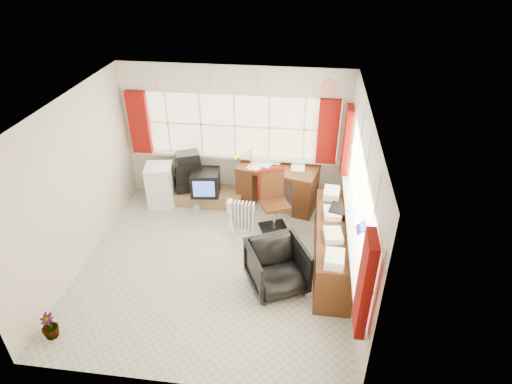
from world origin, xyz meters
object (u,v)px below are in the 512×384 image
tv_bench (205,196)px  desk (278,184)px  office_chair (277,267)px  radiator (243,220)px  mini_fridge (161,185)px  desk_lamp (251,155)px  credenza (332,246)px  crt_tv (205,182)px  task_chair (273,198)px

tv_bench → desk: bearing=3.4°
office_chair → radiator: (-0.67, 1.19, -0.11)m
desk → office_chair: 2.12m
tv_bench → mini_fridge: mini_fridge is taller
office_chair → desk_lamp: bearing=81.9°
credenza → mini_fridge: 3.35m
desk → desk_lamp: bearing=-159.0°
tv_bench → crt_tv: bearing=-64.0°
mini_fridge → credenza: bearing=-24.0°
radiator → desk: bearing=61.5°
tv_bench → office_chair: bearing=-53.3°
crt_tv → mini_fridge: (-0.82, -0.07, -0.08)m
tv_bench → desk_lamp: bearing=-6.1°
task_chair → crt_tv: task_chair is taller
credenza → tv_bench: bearing=146.3°
credenza → crt_tv: (-2.24, 1.43, 0.08)m
credenza → mini_fridge: credenza is taller
desk_lamp → task_chair: bearing=-49.8°
radiator → mini_fridge: bearing=157.2°
task_chair → credenza: (0.97, -0.92, -0.17)m
radiator → mini_fridge: size_ratio=0.76×
desk → office_chair: bearing=-85.3°
tv_bench → crt_tv: (0.04, -0.09, 0.35)m
desk → radiator: 1.06m
radiator → tv_bench: radiator is taller
desk → office_chair: size_ratio=1.95×
desk_lamp → office_chair: (0.63, -1.94, -0.73)m
crt_tv → desk_lamp: bearing=-0.3°
radiator → crt_tv: size_ratio=1.11×
desk → task_chair: 0.69m
mini_fridge → desk: bearing=6.4°
office_chair → crt_tv: office_chair is taller
task_chair → crt_tv: (-1.26, 0.51, -0.09)m
task_chair → radiator: bearing=-152.6°
credenza → tv_bench: credenza is taller
desk → crt_tv: bearing=-172.5°
radiator → tv_bench: 1.19m
task_chair → mini_fridge: (-2.09, 0.44, -0.17)m
radiator → task_chair: bearing=27.4°
office_chair → credenza: bearing=7.6°
task_chair → radiator: (-0.47, -0.24, -0.32)m
desk_lamp → mini_fridge: desk_lamp is taller
task_chair → radiator: task_chair is taller
desk_lamp → desk: bearing=21.0°
desk → desk_lamp: size_ratio=3.65×
radiator → credenza: credenza is taller
credenza → office_chair: bearing=-146.3°
task_chair → desk: bearing=87.4°
desk → mini_fridge: 2.13m
desk_lamp → crt_tv: bearing=179.7°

